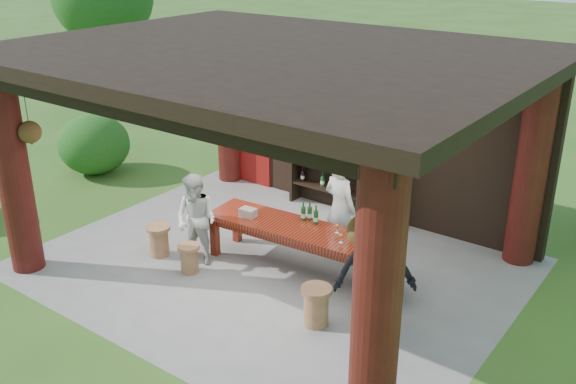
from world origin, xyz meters
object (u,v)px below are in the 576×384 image
Objects in this scene: stool_near_right at (316,305)px; stool_far_left at (159,240)px; host at (340,208)px; guest_woman at (196,220)px; stool_near_left at (189,258)px; guest_man at (376,268)px; tasting_table at (300,234)px; wine_shelf at (344,163)px; napkin_basket at (248,213)px.

stool_near_right is 3.25m from stool_far_left.
host is 1.14× the size of guest_woman.
stool_near_left is 0.27× the size of guest_man.
tasting_table is at bearing 133.52° from stool_near_right.
guest_man is (3.19, 0.12, 0.11)m from guest_woman.
wine_shelf is 2.45m from tasting_table.
stool_far_left is 3.05m from host.
stool_far_left is (-1.54, -3.31, -0.74)m from wine_shelf.
napkin_basket is at bearing 50.61° from host.
tasting_table is at bearing 38.37° from stool_near_left.
tasting_table is 1.86× the size of guest_man.
stool_near_left is 0.88× the size of stool_far_left.
guest_woman is at bearing 172.23° from stool_near_right.
host is at bearing -60.42° from wine_shelf.
napkin_basket is (-0.92, -0.16, 0.19)m from tasting_table.
guest_man reaches higher than tasting_table.
stool_near_left is at bearing -141.63° from tasting_table.
wine_shelf reaches higher than tasting_table.
stool_near_left is at bearing 60.46° from host.
stool_near_right is at bearing -2.34° from stool_far_left.
stool_near_left is 0.31× the size of guest_woman.
stool_near_right is 2.26m from napkin_basket.
napkin_basket reaches higher than tasting_table.
tasting_table reaches higher than stool_near_left.
wine_shelf is 4.34× the size of stool_far_left.
guest_man is at bearing 146.64° from host.
wine_shelf is at bearing 67.63° from guest_woman.
wine_shelf is 1.33× the size of host.
host is at bearing 39.55° from napkin_basket.
host is at bearing 49.41° from stool_near_left.
stool_near_right is at bearing -46.48° from tasting_table.
host reaches higher than stool_near_right.
napkin_basket is (0.46, 0.93, 0.57)m from stool_near_left.
guest_man reaches higher than napkin_basket.
stool_near_left is 1.80× the size of napkin_basket.
wine_shelf is 3.22m from guest_woman.
wine_shelf is 8.85× the size of napkin_basket.
napkin_basket reaches higher than stool_far_left.
stool_far_left is 0.31× the size of host.
wine_shelf is at bearing -49.37° from host.
stool_near_right is 0.33× the size of host.
tasting_table is 2.42m from stool_far_left.
stool_far_left is (-0.81, 0.11, 0.03)m from stool_near_left.
wine_shelf is 4.01× the size of stool_near_right.
guest_man is at bearing 8.31° from stool_near_left.
wine_shelf is 1.52× the size of guest_woman.
tasting_table is 1.69m from guest_woman.
stool_far_left is at bearing 47.25° from host.
guest_man is at bearing -10.40° from napkin_basket.
stool_near_left is 1.18m from napkin_basket.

